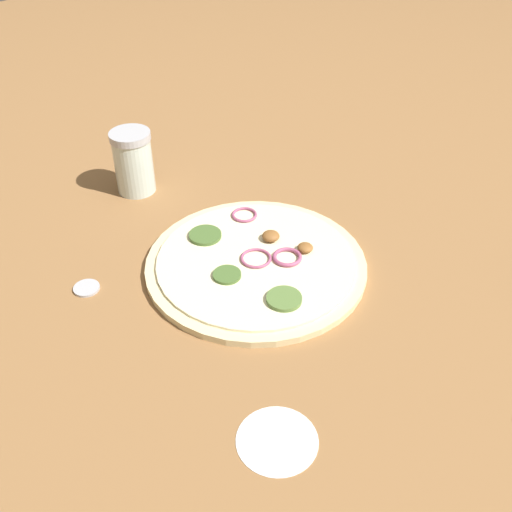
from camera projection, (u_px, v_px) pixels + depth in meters
The scene contains 5 objects.
ground_plane at pixel (256, 267), 0.84m from camera, with size 3.00×3.00×0.00m, color olive.
pizza at pixel (256, 263), 0.84m from camera, with size 0.31×0.31×0.03m.
spice_jar at pixel (133, 162), 0.97m from camera, with size 0.07×0.07×0.10m.
loose_cap at pixel (86, 287), 0.80m from camera, with size 0.04×0.04×0.01m.
flour_patch at pixel (277, 440), 0.62m from camera, with size 0.09×0.09×0.00m.
Camera 1 is at (-0.44, -0.48, 0.53)m, focal length 42.00 mm.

